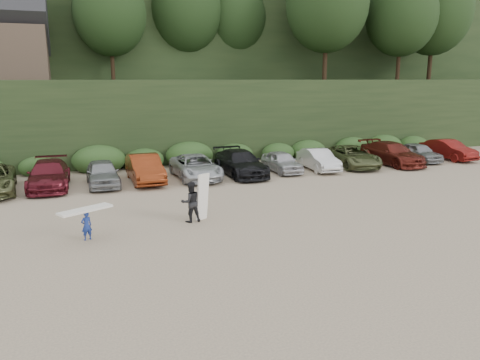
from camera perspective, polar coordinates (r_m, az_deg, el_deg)
name	(u,v)px	position (r m, az deg, el deg)	size (l,w,h in m)	color
ground	(245,225)	(19.92, 0.64, -5.56)	(120.00, 120.00, 0.00)	tan
hillside_backdrop	(128,30)	(54.31, -13.55, 17.36)	(90.00, 41.50, 28.00)	black
parked_cars	(215,165)	(29.51, -3.12, 1.82)	(39.51, 5.87, 1.64)	silver
child_surfer	(86,219)	(18.89, -18.26, -4.51)	(2.11, 1.50, 1.25)	navy
adult_surfer	(192,202)	(20.31, -5.91, -2.63)	(1.35, 0.77, 2.09)	black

